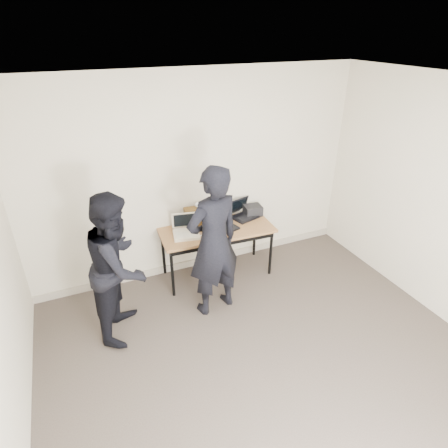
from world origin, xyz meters
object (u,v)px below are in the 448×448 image
laptop_beige (186,231)px  laptop_center (220,223)px  desk (217,233)px  laptop_right (243,213)px  person_typist (214,243)px  leather_satchel (198,216)px  equipment_box (253,210)px  person_observer (119,266)px

laptop_beige → laptop_center: 0.47m
desk → laptop_beige: 0.44m
laptop_beige → laptop_right: laptop_beige is taller
desk → person_typist: (-0.30, -0.63, 0.27)m
laptop_center → leather_satchel: 0.31m
laptop_right → person_typist: size_ratio=0.23×
leather_satchel → person_typist: (-0.12, -0.86, 0.08)m
equipment_box → person_typist: (-0.93, -0.82, 0.14)m
laptop_right → leather_satchel: (-0.65, 0.03, 0.07)m
laptop_center → desk: bearing=-173.9°
laptop_center → laptop_beige: bearing=163.3°
equipment_box → person_typist: person_typist is taller
equipment_box → laptop_center: bearing=-163.5°
leather_satchel → person_typist: person_typist is taller
desk → laptop_right: bearing=25.6°
desk → person_observer: bearing=-155.4°
laptop_beige → person_typist: size_ratio=0.21×
desk → person_observer: (-1.36, -0.54, 0.18)m
person_observer → laptop_beige: bearing=-35.0°
desk → leather_satchel: size_ratio=4.05×
leather_satchel → equipment_box: 0.81m
laptop_beige → leather_satchel: (0.24, 0.21, 0.07)m
laptop_beige → person_typist: 0.68m
desk → person_typist: person_typist is taller
laptop_right → equipment_box: size_ratio=1.76×
equipment_box → person_observer: 2.12m
laptop_beige → leather_satchel: bearing=51.6°
laptop_beige → person_observer: (-0.94, -0.56, 0.07)m
laptop_right → desk: bearing=-173.9°
leather_satchel → equipment_box: (0.81, -0.04, -0.06)m
equipment_box → leather_satchel: bearing=177.5°
laptop_beige → person_typist: person_typist is taller
laptop_beige → laptop_right: size_ratio=0.92×
person_typist → person_observer: person_typist is taller
equipment_box → person_typist: bearing=-138.5°
leather_satchel → person_observer: person_observer is taller
person_typist → desk: bearing=-127.8°
desk → person_typist: bearing=-112.5°
laptop_right → leather_satchel: 0.65m
laptop_right → laptop_center: bearing=-173.9°
person_typist → person_observer: bearing=-17.5°
laptop_center → laptop_right: (0.42, 0.18, -0.01)m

